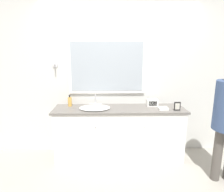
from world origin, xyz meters
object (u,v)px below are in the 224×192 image
Objects in this scene: sink_basin at (95,107)px; picture_frame at (177,106)px; soap_bottle at (70,102)px; appliance_box at (152,103)px.

sink_basin is 1.28m from picture_frame.
soap_bottle is at bearing 159.93° from sink_basin.
soap_bottle is 1.07× the size of appliance_box.
appliance_box is at bearing 8.48° from sink_basin.
picture_frame is at bearing -9.51° from soap_bottle.
sink_basin is at bearing 174.17° from picture_frame.
appliance_box is (0.94, 0.14, 0.04)m from sink_basin.
appliance_box is at bearing 140.48° from picture_frame.
appliance_box is (1.36, -0.01, -0.02)m from soap_bottle.
sink_basin is 0.45m from soap_bottle.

